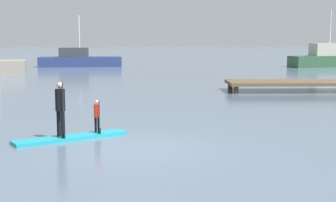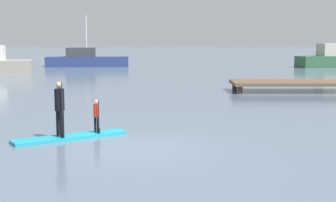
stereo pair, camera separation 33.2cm
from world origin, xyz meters
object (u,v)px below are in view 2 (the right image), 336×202
at_px(paddler_adult, 60,105).
at_px(fishing_boat_white_large, 86,60).
at_px(paddleboard_near, 71,137).
at_px(paddler_child_solo, 97,114).
at_px(motor_boat_small_navy, 331,58).

height_order(paddler_adult, fishing_boat_white_large, fishing_boat_white_large).
bearing_deg(paddleboard_near, paddler_child_solo, 30.92).
relative_size(paddleboard_near, paddler_child_solo, 3.20).
distance_m(paddleboard_near, paddler_child_solo, 1.07).
xyz_separation_m(paddler_adult, paddler_child_solo, (1.02, 0.63, -0.38)).
distance_m(fishing_boat_white_large, motor_boat_small_navy, 24.71).
relative_size(paddleboard_near, fishing_boat_white_large, 0.40).
xyz_separation_m(paddleboard_near, motor_boat_small_navy, (19.62, 34.53, 0.81)).
distance_m(paddler_child_solo, fishing_boat_white_large, 35.57).
bearing_deg(paddler_adult, paddleboard_near, 32.78).
distance_m(paddler_adult, paddler_child_solo, 1.26).
distance_m(paddleboard_near, motor_boat_small_navy, 39.72).
xyz_separation_m(paddleboard_near, paddler_child_solo, (0.74, 0.45, 0.63)).
relative_size(paddleboard_near, paddler_adult, 2.00).
bearing_deg(fishing_boat_white_large, paddler_child_solo, -80.60).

